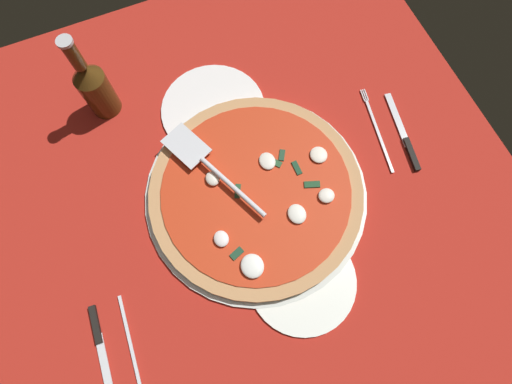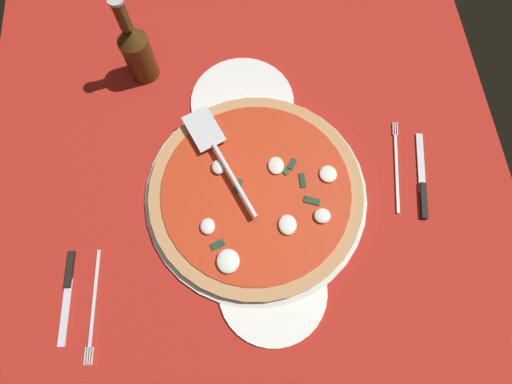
{
  "view_description": "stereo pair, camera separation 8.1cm",
  "coord_description": "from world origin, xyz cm",
  "px_view_note": "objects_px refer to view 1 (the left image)",
  "views": [
    {
      "loc": [
        26.5,
        -8.77,
        78.94
      ],
      "look_at": [
        1.96,
        1.63,
        2.07
      ],
      "focal_mm": 28.35,
      "sensor_mm": 36.0,
      "label": 1
    },
    {
      "loc": [
        28.49,
        -0.89,
        78.94
      ],
      "look_at": [
        1.96,
        1.63,
        2.07
      ],
      "focal_mm": 28.35,
      "sensor_mm": 36.0,
      "label": 2
    }
  ],
  "objects_px": {
    "beer_bottle": "(94,86)",
    "pizza_server": "(210,167)",
    "dinner_plate_right": "(302,281)",
    "dinner_plate_left": "(213,110)",
    "pizza": "(256,192)",
    "place_setting_near": "(116,348)",
    "place_setting_far": "(391,135)"
  },
  "relations": [
    {
      "from": "beer_bottle",
      "to": "pizza_server",
      "type": "bearing_deg",
      "value": 32.85
    },
    {
      "from": "dinner_plate_left",
      "to": "place_setting_far",
      "type": "xyz_separation_m",
      "value": [
        0.21,
        0.33,
        -0.0
      ]
    },
    {
      "from": "dinner_plate_left",
      "to": "pizza",
      "type": "distance_m",
      "value": 0.22
    },
    {
      "from": "pizza_server",
      "to": "place_setting_near",
      "type": "bearing_deg",
      "value": 107.55
    },
    {
      "from": "dinner_plate_right",
      "to": "beer_bottle",
      "type": "distance_m",
      "value": 0.57
    },
    {
      "from": "dinner_plate_right",
      "to": "place_setting_far",
      "type": "distance_m",
      "value": 0.37
    },
    {
      "from": "pizza",
      "to": "place_setting_far",
      "type": "height_order",
      "value": "pizza"
    },
    {
      "from": "pizza",
      "to": "place_setting_far",
      "type": "bearing_deg",
      "value": 92.39
    },
    {
      "from": "place_setting_far",
      "to": "beer_bottle",
      "type": "bearing_deg",
      "value": 70.62
    },
    {
      "from": "dinner_plate_left",
      "to": "place_setting_near",
      "type": "xyz_separation_m",
      "value": [
        0.39,
        -0.34,
        -0.0
      ]
    },
    {
      "from": "place_setting_near",
      "to": "beer_bottle",
      "type": "bearing_deg",
      "value": 169.37
    },
    {
      "from": "pizza_server",
      "to": "dinner_plate_left",
      "type": "bearing_deg",
      "value": -45.93
    },
    {
      "from": "dinner_plate_left",
      "to": "dinner_plate_right",
      "type": "distance_m",
      "value": 0.42
    },
    {
      "from": "pizza",
      "to": "beer_bottle",
      "type": "relative_size",
      "value": 1.96
    },
    {
      "from": "pizza_server",
      "to": "beer_bottle",
      "type": "relative_size",
      "value": 1.16
    },
    {
      "from": "pizza",
      "to": "dinner_plate_left",
      "type": "bearing_deg",
      "value": -177.42
    },
    {
      "from": "dinner_plate_right",
      "to": "beer_bottle",
      "type": "xyz_separation_m",
      "value": [
        -0.51,
        -0.24,
        0.08
      ]
    },
    {
      "from": "dinner_plate_right",
      "to": "pizza_server",
      "type": "distance_m",
      "value": 0.29
    },
    {
      "from": "dinner_plate_left",
      "to": "place_setting_near",
      "type": "bearing_deg",
      "value": -40.97
    },
    {
      "from": "dinner_plate_left",
      "to": "pizza_server",
      "type": "xyz_separation_m",
      "value": [
        0.14,
        -0.06,
        0.04
      ]
    },
    {
      "from": "place_setting_near",
      "to": "beer_bottle",
      "type": "relative_size",
      "value": 0.95
    },
    {
      "from": "pizza",
      "to": "place_setting_near",
      "type": "xyz_separation_m",
      "value": [
        0.17,
        -0.35,
        -0.02
      ]
    },
    {
      "from": "pizza",
      "to": "pizza_server",
      "type": "height_order",
      "value": "pizza_server"
    },
    {
      "from": "dinner_plate_right",
      "to": "place_setting_near",
      "type": "xyz_separation_m",
      "value": [
        -0.02,
        -0.36,
        -0.0
      ]
    },
    {
      "from": "dinner_plate_right",
      "to": "pizza_server",
      "type": "height_order",
      "value": "pizza_server"
    },
    {
      "from": "pizza",
      "to": "place_setting_far",
      "type": "relative_size",
      "value": 1.85
    },
    {
      "from": "place_setting_far",
      "to": "beer_bottle",
      "type": "xyz_separation_m",
      "value": [
        -0.31,
        -0.55,
        0.08
      ]
    },
    {
      "from": "place_setting_far",
      "to": "pizza",
      "type": "bearing_deg",
      "value": 102.27
    },
    {
      "from": "place_setting_near",
      "to": "place_setting_far",
      "type": "relative_size",
      "value": 0.9
    },
    {
      "from": "pizza",
      "to": "pizza_server",
      "type": "xyz_separation_m",
      "value": [
        -0.08,
        -0.07,
        0.03
      ]
    },
    {
      "from": "pizza_server",
      "to": "place_setting_far",
      "type": "relative_size",
      "value": 1.1
    },
    {
      "from": "pizza",
      "to": "dinner_plate_right",
      "type": "bearing_deg",
      "value": 3.94
    }
  ]
}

